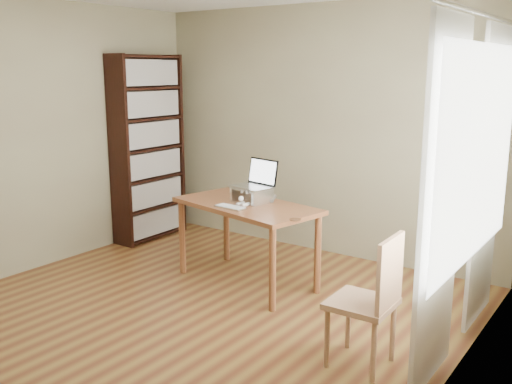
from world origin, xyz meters
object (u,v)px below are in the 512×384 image
object	(u,v)px
desk	(247,214)
laptop	(256,180)
bookshelf	(148,148)
chair	(372,297)
cat	(257,195)
keyboard	(230,207)

from	to	relation	value
desk	laptop	world-z (taller)	laptop
bookshelf	chair	bearing A→B (deg)	-21.39
cat	desk	bearing A→B (deg)	-105.01
desk	chair	distance (m)	1.76
laptop	cat	distance (m)	0.14
bookshelf	desk	size ratio (longest dim) A/B	1.43
bookshelf	cat	distance (m)	1.88
laptop	bookshelf	bearing A→B (deg)	179.31
keyboard	laptop	bearing A→B (deg)	92.04
bookshelf	keyboard	size ratio (longest dim) A/B	7.11
laptop	cat	world-z (taller)	laptop
laptop	chair	xyz separation A→B (m)	(1.57, -0.92, -0.45)
desk	keyboard	distance (m)	0.25
desk	cat	bearing A→B (deg)	83.25
chair	keyboard	bearing A→B (deg)	159.57
bookshelf	desk	world-z (taller)	bookshelf
laptop	cat	bearing A→B (deg)	-29.36
desk	chair	world-z (taller)	chair
keyboard	cat	distance (m)	0.34
cat	chair	xyz separation A→B (m)	(1.54, -0.89, -0.32)
chair	laptop	bearing A→B (deg)	148.61
laptop	chair	size ratio (longest dim) A/B	0.44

